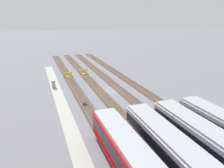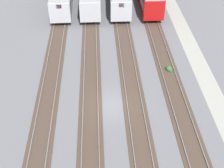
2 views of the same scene
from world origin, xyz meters
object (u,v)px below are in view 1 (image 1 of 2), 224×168
at_px(subway_car_front_row_leftmost, 175,154).
at_px(weed_clump, 85,104).
at_px(subway_car_back_row_leftmost, 134,164).
at_px(electrical_cabinet, 54,84).
at_px(bumper_stop_nearest_track, 68,75).
at_px(bumper_stop_near_inner_track, 84,72).
at_px(subway_car_front_row_centre, 211,146).

xyz_separation_m(subway_car_front_row_leftmost, weed_clump, (-19.43, -4.34, -1.80)).
bearing_deg(weed_clump, subway_car_back_row_leftmost, 0.27).
bearing_deg(subway_car_front_row_leftmost, electrical_cabinet, -164.77).
bearing_deg(bumper_stop_nearest_track, electrical_cabinet, -29.01).
bearing_deg(subway_car_back_row_leftmost, weed_clump, -179.73).
height_order(subway_car_front_row_leftmost, subway_car_back_row_leftmost, same).
relative_size(subway_car_back_row_leftmost, weed_clump, 19.57).
distance_m(subway_car_back_row_leftmost, bumper_stop_near_inner_track, 40.10).
xyz_separation_m(subway_car_front_row_centre, subway_car_back_row_leftmost, (0.00, -8.52, 0.00)).
height_order(subway_car_front_row_centre, subway_car_back_row_leftmost, same).
xyz_separation_m(bumper_stop_nearest_track, bumper_stop_near_inner_track, (-1.40, 4.26, 0.00)).
relative_size(bumper_stop_nearest_track, bumper_stop_near_inner_track, 1.00).
relative_size(subway_car_front_row_centre, subway_car_back_row_leftmost, 1.00).
distance_m(subway_car_back_row_leftmost, bumper_stop_nearest_track, 38.48).
relative_size(subway_car_front_row_centre, bumper_stop_nearest_track, 8.97).
distance_m(subway_car_front_row_leftmost, electrical_cabinet, 32.04).
relative_size(subway_car_front_row_centre, weed_clump, 19.57).
bearing_deg(subway_car_front_row_leftmost, bumper_stop_nearest_track, -173.74).
bearing_deg(electrical_cabinet, bumper_stop_nearest_track, 150.99).
relative_size(subway_car_front_row_centre, bumper_stop_near_inner_track, 8.98).
height_order(subway_car_back_row_leftmost, bumper_stop_nearest_track, subway_car_back_row_leftmost).
relative_size(bumper_stop_near_inner_track, electrical_cabinet, 1.25).
relative_size(subway_car_front_row_leftmost, subway_car_front_row_centre, 1.00).
relative_size(electrical_cabinet, weed_clump, 1.74).
distance_m(subway_car_front_row_leftmost, subway_car_back_row_leftmost, 4.25).
bearing_deg(bumper_stop_near_inner_track, electrical_cabinet, -43.35).
xyz_separation_m(subway_car_front_row_centre, bumper_stop_nearest_track, (-38.45, -8.49, -1.53)).
bearing_deg(subway_car_back_row_leftmost, subway_car_front_row_leftmost, 90.00).
bearing_deg(bumper_stop_near_inner_track, bumper_stop_nearest_track, -71.86).
height_order(subway_car_front_row_centre, bumper_stop_nearest_track, subway_car_front_row_centre).
bearing_deg(subway_car_back_row_leftmost, bumper_stop_near_inner_track, 173.85).
relative_size(subway_car_back_row_leftmost, electrical_cabinet, 11.25).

